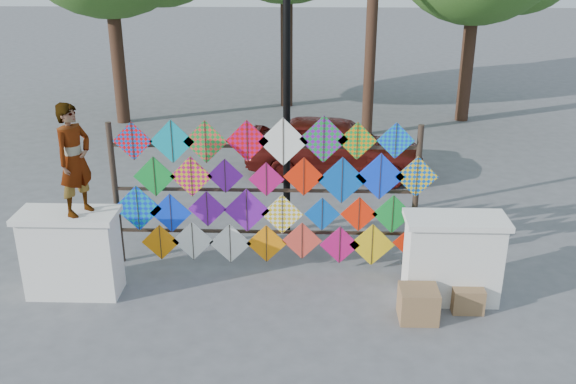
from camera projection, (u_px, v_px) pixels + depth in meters
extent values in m
plane|color=slate|center=(262.00, 288.00, 9.49)|extent=(80.00, 80.00, 0.00)
cube|color=white|center=(72.00, 256.00, 9.16)|extent=(1.30, 0.55, 1.20)
cube|color=white|center=(66.00, 215.00, 8.92)|extent=(1.40, 0.65, 0.08)
cube|color=white|center=(452.00, 262.00, 9.00)|extent=(1.30, 0.55, 1.20)
cube|color=white|center=(457.00, 220.00, 8.77)|extent=(1.40, 0.65, 0.08)
cylinder|color=#2F221A|center=(116.00, 194.00, 9.87)|extent=(0.09, 0.09, 2.30)
cylinder|color=#2F221A|center=(416.00, 198.00, 9.74)|extent=(0.09, 0.09, 2.30)
cube|color=#2F221A|center=(265.00, 232.00, 10.03)|extent=(4.60, 0.04, 0.04)
cube|color=#2F221A|center=(265.00, 190.00, 9.77)|extent=(4.60, 0.04, 0.04)
cube|color=#2F221A|center=(264.00, 146.00, 9.51)|extent=(4.60, 0.04, 0.04)
cube|color=#FF0B0D|center=(133.00, 141.00, 9.48)|extent=(0.60, 0.01, 0.60)
cube|color=#2F221A|center=(132.00, 141.00, 9.47)|extent=(0.01, 0.01, 0.59)
cube|color=#0B9DB2|center=(172.00, 142.00, 9.46)|extent=(0.67, 0.01, 0.67)
cube|color=#2F221A|center=(172.00, 142.00, 9.45)|extent=(0.01, 0.01, 0.66)
cube|color=#E54131|center=(206.00, 142.00, 9.45)|extent=(0.66, 0.01, 0.66)
cube|color=#2F221A|center=(205.00, 142.00, 9.43)|extent=(0.01, 0.01, 0.65)
cube|color=#FF0B0D|center=(247.00, 141.00, 9.42)|extent=(0.64, 0.01, 0.64)
cube|color=#2F221A|center=(247.00, 141.00, 9.41)|extent=(0.01, 0.01, 0.63)
cube|color=white|center=(283.00, 142.00, 9.41)|extent=(0.74, 0.01, 0.74)
cube|color=#2F221A|center=(283.00, 142.00, 9.40)|extent=(0.01, 0.01, 0.72)
cube|color=#7416A8|center=(324.00, 139.00, 9.37)|extent=(0.72, 0.01, 0.72)
cube|color=#2F221A|center=(324.00, 139.00, 9.36)|extent=(0.01, 0.01, 0.71)
cube|color=orange|center=(357.00, 141.00, 9.37)|extent=(0.58, 0.01, 0.58)
cube|color=#2F221A|center=(357.00, 141.00, 9.36)|extent=(0.01, 0.01, 0.57)
cube|color=#0B9DB2|center=(396.00, 141.00, 9.35)|extent=(0.55, 0.01, 0.55)
cube|color=#2F221A|center=(396.00, 141.00, 9.34)|extent=(0.01, 0.01, 0.54)
cube|color=#129531|center=(155.00, 177.00, 9.63)|extent=(0.64, 0.01, 0.64)
cube|color=#2F221A|center=(154.00, 177.00, 9.62)|extent=(0.01, 0.01, 0.63)
cube|color=yellow|center=(191.00, 176.00, 9.61)|extent=(0.65, 0.01, 0.65)
cube|color=#2F221A|center=(191.00, 177.00, 9.60)|extent=(0.01, 0.01, 0.63)
cube|color=#7416A8|center=(225.00, 176.00, 9.59)|extent=(0.55, 0.01, 0.55)
cube|color=#2F221A|center=(225.00, 176.00, 9.58)|extent=(0.01, 0.01, 0.54)
cube|color=#BF1263|center=(266.00, 179.00, 9.59)|extent=(0.54, 0.01, 0.54)
cube|color=#2F221A|center=(266.00, 180.00, 9.58)|extent=(0.01, 0.01, 0.53)
cube|color=#FF2408|center=(304.00, 177.00, 9.56)|extent=(0.61, 0.01, 0.61)
cube|color=#2F221A|center=(304.00, 177.00, 9.55)|extent=(0.01, 0.01, 0.60)
cube|color=blue|center=(342.00, 180.00, 9.56)|extent=(0.74, 0.01, 0.74)
cube|color=#2F221A|center=(342.00, 181.00, 9.55)|extent=(0.01, 0.01, 0.73)
cube|color=#0B3AFE|center=(380.00, 177.00, 9.52)|extent=(0.73, 0.01, 0.73)
cube|color=#2F221A|center=(380.00, 177.00, 9.51)|extent=(0.01, 0.01, 0.72)
cube|color=yellow|center=(417.00, 177.00, 9.50)|extent=(0.64, 0.01, 0.64)
cube|color=#2F221A|center=(417.00, 177.00, 9.49)|extent=(0.01, 0.01, 0.63)
cube|color=#0B9DB2|center=(138.00, 208.00, 9.79)|extent=(0.75, 0.01, 0.75)
cube|color=#2F221A|center=(138.00, 209.00, 9.78)|extent=(0.01, 0.01, 0.73)
cube|color=#0B3AFE|center=(171.00, 213.00, 9.81)|extent=(0.64, 0.01, 0.64)
cube|color=#2F221A|center=(171.00, 213.00, 9.79)|extent=(0.01, 0.01, 0.63)
cube|color=#7416A8|center=(207.00, 209.00, 9.76)|extent=(0.58, 0.01, 0.58)
cube|color=#2F221A|center=(207.00, 209.00, 9.75)|extent=(0.01, 0.01, 0.57)
cube|color=#7416A8|center=(247.00, 210.00, 9.75)|extent=(0.71, 0.01, 0.71)
cube|color=#2F221A|center=(247.00, 211.00, 9.74)|extent=(0.01, 0.01, 0.69)
cube|color=white|center=(282.00, 214.00, 9.76)|extent=(0.65, 0.01, 0.65)
cube|color=#2F221A|center=(282.00, 215.00, 9.74)|extent=(0.01, 0.01, 0.63)
cube|color=blue|center=(322.00, 214.00, 9.73)|extent=(0.55, 0.01, 0.55)
cube|color=#2F221A|center=(322.00, 214.00, 9.72)|extent=(0.01, 0.01, 0.54)
cube|color=#FF2408|center=(359.00, 214.00, 9.72)|extent=(0.57, 0.01, 0.57)
cube|color=#2F221A|center=(359.00, 215.00, 9.70)|extent=(0.01, 0.01, 0.56)
cube|color=#129531|center=(393.00, 214.00, 9.70)|extent=(0.63, 0.01, 0.63)
cube|color=#2F221A|center=(393.00, 214.00, 9.69)|extent=(0.01, 0.01, 0.61)
cube|color=orange|center=(161.00, 242.00, 9.95)|extent=(0.60, 0.01, 0.60)
cube|color=#2F221A|center=(160.00, 243.00, 9.94)|extent=(0.01, 0.01, 0.59)
cube|color=white|center=(193.00, 241.00, 9.93)|extent=(0.65, 0.01, 0.65)
cube|color=#2F221A|center=(193.00, 241.00, 9.92)|extent=(0.01, 0.01, 0.64)
cube|color=white|center=(230.00, 243.00, 9.92)|extent=(0.66, 0.01, 0.66)
cube|color=#2F221A|center=(230.00, 244.00, 9.91)|extent=(0.01, 0.01, 0.65)
cube|color=orange|center=(266.00, 244.00, 9.90)|extent=(0.63, 0.01, 0.63)
cube|color=#2F221A|center=(266.00, 244.00, 9.89)|extent=(0.01, 0.01, 0.62)
cube|color=#E54131|center=(302.00, 241.00, 9.87)|extent=(0.62, 0.01, 0.62)
cube|color=#2F221A|center=(302.00, 241.00, 9.86)|extent=(0.01, 0.01, 0.61)
cube|color=#BF1263|center=(340.00, 245.00, 9.87)|extent=(0.62, 0.01, 0.62)
cube|color=#2F221A|center=(340.00, 245.00, 9.86)|extent=(0.01, 0.01, 0.61)
cube|color=yellow|center=(372.00, 245.00, 9.86)|extent=(0.70, 0.01, 0.70)
cube|color=#2F221A|center=(372.00, 245.00, 9.85)|extent=(0.01, 0.01, 0.69)
cube|color=#FF2408|center=(410.00, 243.00, 9.82)|extent=(0.53, 0.01, 0.53)
cube|color=#2F221A|center=(410.00, 243.00, 9.81)|extent=(0.01, 0.01, 0.52)
cylinder|color=#41281C|center=(117.00, 53.00, 17.25)|extent=(0.36, 0.36, 3.85)
cylinder|color=#41281C|center=(287.00, 37.00, 18.93)|extent=(0.36, 0.36, 4.12)
cylinder|color=#41281C|center=(468.00, 56.00, 17.49)|extent=(0.36, 0.36, 3.58)
cylinder|color=#41281C|center=(371.00, 27.00, 15.82)|extent=(0.28, 0.28, 5.50)
imported|color=#99999E|center=(74.00, 160.00, 8.61)|extent=(0.59, 0.68, 1.56)
imported|color=#53120E|center=(335.00, 146.00, 13.79)|extent=(3.95, 2.01, 1.29)
cylinder|color=black|center=(287.00, 116.00, 10.56)|extent=(0.12, 0.12, 4.20)
cube|color=#8D6644|center=(418.00, 304.00, 8.67)|extent=(0.52, 0.46, 0.46)
cube|color=#8D6644|center=(466.00, 297.00, 8.91)|extent=(0.43, 0.40, 0.36)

